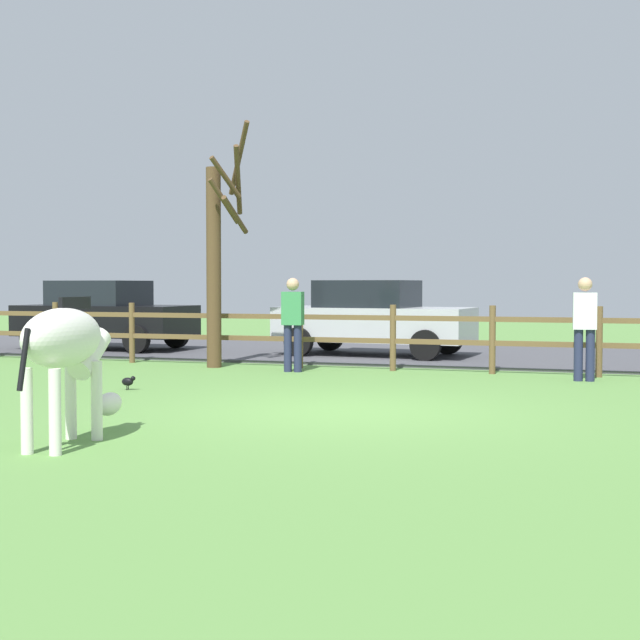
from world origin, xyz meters
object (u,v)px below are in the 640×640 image
zebra (67,348)px  parked_car_black (104,314)px  parked_car_silver (373,317)px  visitor_right_of_tree (293,320)px  bare_tree (217,254)px  crow_on_grass (128,381)px  visitor_left_of_tree (585,324)px

zebra → parked_car_black: bearing=120.2°
parked_car_black → parked_car_silver: 6.28m
parked_car_silver → visitor_right_of_tree: (-0.56, -3.36, 0.06)m
bare_tree → parked_car_silver: (2.16, 3.00, -1.24)m
crow_on_grass → visitor_right_of_tree: size_ratio=0.13×
bare_tree → zebra: bare_tree is taller
bare_tree → zebra: bearing=-75.6°
visitor_right_of_tree → visitor_left_of_tree: bearing=0.4°
bare_tree → visitor_right_of_tree: 2.02m
zebra → visitor_left_of_tree: visitor_left_of_tree is taller
zebra → visitor_left_of_tree: 8.61m
visitor_right_of_tree → crow_on_grass: bearing=-113.0°
parked_car_silver → crow_on_grass: bearing=-106.3°
bare_tree → crow_on_grass: size_ratio=20.83×
crow_on_grass → visitor_right_of_tree: (1.37, 3.23, 0.78)m
zebra → visitor_right_of_tree: visitor_right_of_tree is taller
zebra → visitor_right_of_tree: (-0.36, 7.29, -0.02)m
parked_car_silver → visitor_right_of_tree: size_ratio=2.52×
bare_tree → visitor_right_of_tree: bare_tree is taller
bare_tree → zebra: 7.98m
crow_on_grass → parked_car_silver: parked_car_silver is taller
bare_tree → parked_car_black: bare_tree is taller
crow_on_grass → parked_car_black: 7.76m
parked_car_silver → zebra: bearing=-91.1°
bare_tree → zebra: (1.96, -7.65, -1.16)m
bare_tree → zebra: size_ratio=2.31×
visitor_right_of_tree → zebra: bearing=-87.2°
crow_on_grass → parked_car_black: (-4.35, 6.38, 0.72)m
bare_tree → parked_car_black: (-4.12, 2.79, -1.24)m
parked_car_black → parked_car_silver: size_ratio=0.98×
crow_on_grass → visitor_left_of_tree: bearing=27.6°
parked_car_silver → visitor_left_of_tree: visitor_left_of_tree is taller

